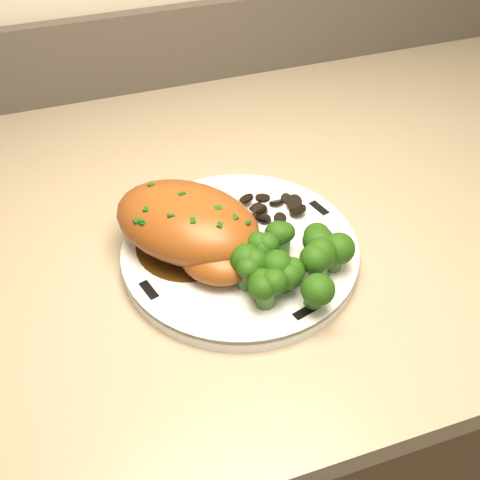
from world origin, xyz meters
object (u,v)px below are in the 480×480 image
object	(u,v)px
plate	(240,252)
broccoli_florets	(291,262)
chicken_breast	(190,227)
counter	(332,373)

from	to	relation	value
plate	broccoli_florets	world-z (taller)	broccoli_florets
broccoli_florets	chicken_breast	bearing A→B (deg)	137.58
plate	chicken_breast	size ratio (longest dim) A/B	1.31
chicken_breast	broccoli_florets	size ratio (longest dim) A/B	1.61
chicken_breast	plate	bearing A→B (deg)	29.28
counter	plate	xyz separation A→B (m)	(-0.20, -0.08, 0.43)
counter	chicken_breast	distance (m)	0.54
counter	plate	world-z (taller)	counter
counter	broccoli_florets	distance (m)	0.52
plate	broccoli_florets	xyz separation A→B (m)	(0.03, -0.06, 0.03)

